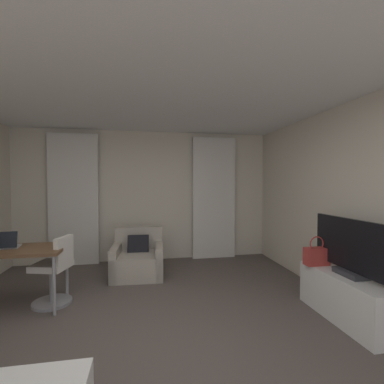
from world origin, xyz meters
TOP-DOWN VIEW (x-y plane):
  - ground_plane at (0.00, 0.00)m, footprint 12.00×12.00m
  - wall_window at (0.00, 3.03)m, footprint 5.12×0.06m
  - wall_right at (2.53, 0.00)m, footprint 0.06×6.12m
  - ceiling at (0.00, 0.00)m, footprint 5.12×6.12m
  - curtain_left_panel at (-1.38, 2.90)m, footprint 0.90×0.06m
  - curtain_right_panel at (1.38, 2.90)m, footprint 0.90×0.06m
  - armchair at (-0.17, 2.11)m, footprint 0.87×0.88m
  - desk at (-1.71, 1.12)m, footprint 1.29×0.65m
  - desk_chair at (-1.21, 1.16)m, footprint 0.49×0.49m
  - laptop at (-1.78, 1.16)m, footprint 0.35×0.29m
  - tv_console at (2.21, 0.12)m, footprint 0.45×1.19m
  - tv_flatscreen at (2.21, 0.09)m, footprint 0.20×1.14m
  - handbag_primary at (2.09, 0.52)m, footprint 0.30×0.14m

SIDE VIEW (x-z plane):
  - ground_plane at x=0.00m, z-range 0.00..0.00m
  - armchair at x=-0.17m, z-range -0.13..0.64m
  - tv_console at x=2.21m, z-range 0.00..0.52m
  - desk_chair at x=-1.21m, z-range -0.05..0.83m
  - handbag_primary at x=2.09m, z-range 0.46..0.83m
  - desk at x=-1.71m, z-range 0.31..1.06m
  - laptop at x=-1.78m, z-range 0.69..0.91m
  - tv_flatscreen at x=2.21m, z-range 0.51..1.15m
  - curtain_left_panel at x=-1.38m, z-range 0.00..2.50m
  - curtain_right_panel at x=1.38m, z-range 0.00..2.50m
  - wall_window at x=0.00m, z-range 0.00..2.60m
  - wall_right at x=2.53m, z-range 0.00..2.60m
  - ceiling at x=0.00m, z-range 2.60..2.66m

